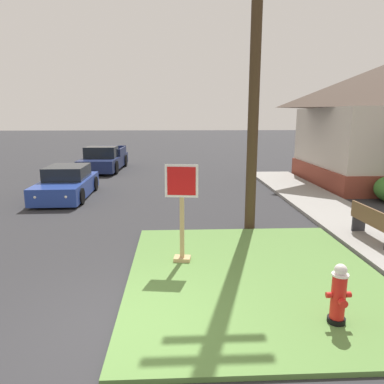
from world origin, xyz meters
The scene contains 10 objects.
ground_plane centered at (0.00, 0.00, 0.00)m, with size 160.00×160.00×0.00m, color #2B2B2D.
grass_corner_patch centered at (2.39, 1.76, 0.04)m, with size 5.09×5.83×0.08m, color #567F3D.
sidewalk_strip centered at (6.13, 6.18, 0.06)m, with size 2.20×17.66×0.12m, color gray.
fire_hydrant centered at (3.26, -0.06, 0.54)m, with size 0.38×0.34×0.96m.
stop_sign centered at (0.93, 2.49, 1.11)m, with size 0.70×0.33×2.15m.
manhole_cover centered at (0.36, 4.48, 0.01)m, with size 0.70×0.70×0.02m, color black.
parked_sedan_blue centered at (-3.57, 9.47, 0.54)m, with size 1.93×4.24×1.25m.
pickup_truck_navy centered at (-3.48, 16.83, 0.62)m, with size 2.26×5.31×1.48m.
street_bench centered at (5.78, 3.52, 0.59)m, with size 0.47×1.64×0.85m.
utility_pole centered at (2.95, 5.01, 5.09)m, with size 1.76×0.30×9.76m.
Camera 1 is at (0.79, -4.96, 3.21)m, focal length 33.57 mm.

